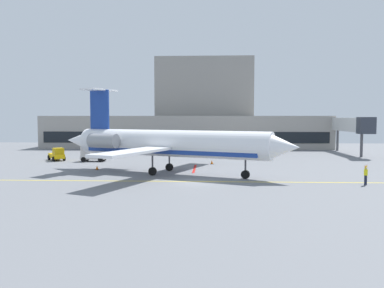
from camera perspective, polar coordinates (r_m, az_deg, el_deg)
ground at (r=39.67m, az=0.61°, el=-5.58°), size 120.00×120.00×0.11m
terminal_building at (r=87.66m, az=0.04°, el=3.87°), size 59.51×16.21×19.38m
jet_bridge_west at (r=74.42m, az=21.86°, el=2.53°), size 2.40×16.35×6.46m
regional_jet at (r=45.63m, az=-3.71°, el=0.09°), size 28.38×23.69×9.90m
baggage_tug at (r=62.58m, az=-18.75°, el=-1.44°), size 3.42×3.86×1.91m
pushback_tractor at (r=60.01m, az=-14.27°, el=-1.45°), size 3.60×2.07×2.25m
fuel_tank at (r=72.77m, az=6.35°, el=0.01°), size 7.87×3.06×2.86m
marshaller at (r=41.37m, az=23.60°, el=-4.07°), size 0.62×0.68×1.93m
safety_cone_alpha at (r=54.88m, az=2.85°, el=-2.63°), size 0.47×0.47×0.55m
safety_cone_bravo at (r=50.35m, az=-13.43°, el=-3.32°), size 0.47×0.47×0.55m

